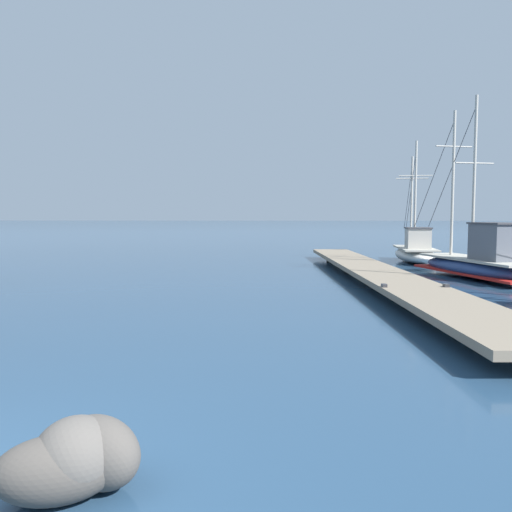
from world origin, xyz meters
TOP-DOWN VIEW (x-y plane):
  - floating_dock at (6.17, 14.18)m, footprint 3.19×21.54m
  - fishing_boat_0 at (10.09, 15.67)m, footprint 3.24×7.64m
  - fishing_boat_2 at (9.38, 22.22)m, footprint 2.14×6.31m
  - shore_rock_mid_cluster at (1.42, 0.37)m, footprint 1.33×1.16m

SIDE VIEW (x-z plane):
  - shore_rock_mid_cluster at x=1.42m, z-range -0.02..0.62m
  - floating_dock at x=6.17m, z-range 0.10..0.63m
  - fishing_boat_2 at x=9.38m, z-range -2.39..3.50m
  - fishing_boat_0 at x=10.09m, z-range -2.71..3.90m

